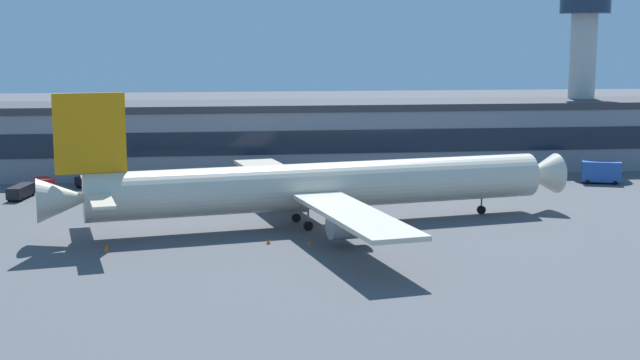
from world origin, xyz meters
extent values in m
plane|color=#4C4F54|center=(0.00, 0.00, 0.00)|extent=(600.00, 600.00, 0.00)
cube|color=gray|center=(0.00, 48.48, 5.46)|extent=(140.55, 16.96, 10.92)
cube|color=#38383D|center=(0.00, 48.48, 11.52)|extent=(143.36, 17.30, 1.20)
cube|color=#192333|center=(0.00, 39.95, 6.01)|extent=(137.74, 0.16, 3.93)
cylinder|color=beige|center=(-1.42, 2.27, 4.94)|extent=(57.66, 16.22, 5.67)
cone|color=beige|center=(28.55, 7.91, 4.94)|extent=(6.01, 6.23, 5.38)
cone|color=beige|center=(-31.68, -3.42, 4.94)|extent=(7.07, 6.16, 5.10)
cube|color=orange|center=(-28.75, -2.87, 12.31)|extent=(7.89, 1.96, 9.07)
cube|color=beige|center=(-29.41, 3.35, 5.79)|extent=(4.24, 10.47, 0.30)
cube|color=beige|center=(-27.10, -8.90, 5.79)|extent=(4.24, 10.47, 0.30)
cube|color=beige|center=(-6.31, 17.42, 4.37)|extent=(10.69, 26.59, 0.50)
cube|color=beige|center=(-0.47, -13.62, 4.37)|extent=(10.69, 26.59, 0.50)
cylinder|color=#99999E|center=(-4.61, 13.79, 2.42)|extent=(5.17, 3.93, 3.12)
cylinder|color=#99999E|center=(-0.21, -9.61, 2.42)|extent=(5.17, 3.93, 3.12)
cylinder|color=black|center=(20.09, 6.32, 0.55)|extent=(1.17, 0.69, 1.10)
cylinder|color=slate|center=(20.09, 6.32, 1.88)|extent=(0.24, 0.24, 2.11)
cylinder|color=black|center=(-4.73, 4.25, 0.55)|extent=(1.17, 0.69, 1.10)
cylinder|color=slate|center=(-4.73, 4.25, 1.88)|extent=(0.24, 0.24, 2.11)
cylinder|color=black|center=(-3.78, -0.77, 0.55)|extent=(1.17, 0.69, 1.10)
cylinder|color=slate|center=(-3.78, -0.77, 1.88)|extent=(0.24, 0.24, 2.11)
cylinder|color=#B7B7B2|center=(53.65, 51.88, 13.82)|extent=(4.80, 4.80, 27.65)
cylinder|color=#1E2D42|center=(53.65, 51.88, 29.65)|extent=(9.12, 9.12, 4.00)
cube|color=#2651A5|center=(-6.72, 35.60, 1.45)|extent=(4.91, 5.47, 2.20)
cube|color=black|center=(-5.85, 34.47, 1.89)|extent=(2.71, 2.68, 0.55)
cylinder|color=black|center=(-4.83, 34.76, 0.35)|extent=(0.66, 0.74, 0.70)
cylinder|color=black|center=(-6.40, 33.55, 0.35)|extent=(0.66, 0.74, 0.70)
cylinder|color=black|center=(-7.05, 37.65, 0.35)|extent=(0.66, 0.74, 0.70)
cylinder|color=black|center=(-8.62, 36.44, 0.35)|extent=(0.66, 0.74, 0.70)
cube|color=black|center=(-33.51, 34.03, 1.05)|extent=(5.38, 5.00, 1.40)
cube|color=black|center=(-32.47, 33.22, 1.33)|extent=(2.80, 2.92, 0.35)
cylinder|color=black|center=(-31.47, 33.92, 0.35)|extent=(0.74, 0.67, 0.70)
cylinder|color=black|center=(-32.91, 32.07, 0.35)|extent=(0.74, 0.67, 0.70)
cylinder|color=black|center=(-34.12, 35.98, 0.35)|extent=(0.74, 0.67, 0.70)
cylinder|color=black|center=(-35.56, 34.14, 0.35)|extent=(0.74, 0.67, 0.70)
cube|color=#2651A5|center=(46.99, 28.14, 1.95)|extent=(6.46, 4.30, 3.20)
cube|color=black|center=(48.54, 27.58, 2.59)|extent=(2.73, 2.79, 0.80)
cylinder|color=black|center=(49.33, 28.44, 0.35)|extent=(0.76, 0.52, 0.70)
cylinder|color=black|center=(48.60, 26.41, 0.35)|extent=(0.76, 0.52, 0.70)
cylinder|color=black|center=(45.38, 29.87, 0.35)|extent=(0.76, 0.52, 0.70)
cylinder|color=black|center=(44.65, 27.84, 0.35)|extent=(0.76, 0.52, 0.70)
cube|color=black|center=(-42.56, 26.07, 1.15)|extent=(3.05, 6.64, 1.60)
cube|color=black|center=(-42.26, 27.81, 1.47)|extent=(2.19, 2.52, 0.40)
cylinder|color=black|center=(-43.07, 28.43, 0.35)|extent=(0.41, 0.74, 0.70)
cylinder|color=black|center=(-41.29, 28.13, 0.35)|extent=(0.41, 0.74, 0.70)
cylinder|color=black|center=(-43.82, 24.01, 0.35)|extent=(0.41, 0.74, 0.70)
cylinder|color=black|center=(-42.05, 23.71, 0.35)|extent=(0.41, 0.74, 0.70)
cube|color=white|center=(31.87, 34.64, 1.10)|extent=(4.25, 4.61, 1.50)
cube|color=black|center=(31.11, 35.58, 1.40)|extent=(2.33, 2.30, 0.38)
cylinder|color=black|center=(30.24, 35.29, 0.35)|extent=(0.67, 0.73, 0.70)
cylinder|color=black|center=(31.56, 36.37, 0.35)|extent=(0.67, 0.73, 0.70)
cylinder|color=black|center=(32.18, 32.90, 0.35)|extent=(0.67, 0.73, 0.70)
cylinder|color=black|center=(33.51, 33.98, 0.35)|extent=(0.67, 0.73, 0.70)
cube|color=red|center=(-40.52, 33.62, 1.10)|extent=(3.56, 4.12, 1.50)
cube|color=black|center=(-40.02, 32.77, 1.40)|extent=(2.23, 2.02, 0.38)
cylinder|color=black|center=(-39.10, 32.99, 0.35)|extent=(0.61, 0.76, 0.70)
cylinder|color=black|center=(-40.65, 32.08, 0.35)|extent=(0.61, 0.76, 0.70)
cylinder|color=black|center=(-40.39, 35.16, 0.35)|extent=(0.61, 0.76, 0.70)
cylinder|color=black|center=(-41.94, 34.24, 0.35)|extent=(0.61, 0.76, 0.70)
cone|color=#F2590C|center=(-26.78, -8.32, 0.34)|extent=(0.55, 0.55, 0.69)
cone|color=#F2590C|center=(-9.08, -7.38, 0.33)|extent=(0.53, 0.53, 0.67)
cone|color=#F2590C|center=(-4.45, -8.06, 0.29)|extent=(0.47, 0.47, 0.59)
camera|label=1|loc=(-15.80, -102.85, 22.42)|focal=48.91mm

